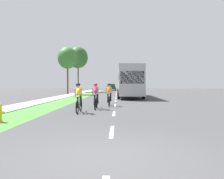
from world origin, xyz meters
name	(u,v)px	position (x,y,z in m)	size (l,w,h in m)	color
ground_plane	(116,98)	(0.00, 20.00, 0.00)	(120.00, 120.00, 0.00)	#424244
grass_verge	(75,98)	(-4.55, 20.00, 0.00)	(2.20, 70.00, 0.01)	#478438
sidewalk_concrete	(58,98)	(-6.57, 20.00, 0.00)	(1.83, 70.00, 0.10)	#B2ADA3
lane_markings_center	(116,96)	(0.00, 24.00, 0.00)	(0.12, 53.49, 0.01)	white
cyclist_lead	(79,97)	(-1.87, 7.09, 0.81)	(0.42, 1.72, 1.58)	black
cyclist_trailing	(96,96)	(-1.15, 8.89, 0.81)	(0.42, 1.72, 1.58)	black
cyclist_distant	(109,94)	(-0.40, 10.89, 0.81)	(0.42, 1.72, 1.58)	black
bus_silver	(129,81)	(1.55, 21.68, 1.98)	(2.78, 11.60, 3.48)	#A5A8AD
sedan_blue	(126,88)	(1.80, 39.49, 0.77)	(1.98, 4.30, 1.52)	#23389E
pickup_dark_green	(111,87)	(-1.35, 49.49, 0.83)	(2.22, 5.10, 1.64)	#194C2D
suv_maroon	(123,86)	(1.79, 61.38, 0.95)	(2.15, 4.70, 1.79)	maroon
street_tree_near	(68,58)	(-7.34, 28.41, 5.49)	(2.98, 2.98, 7.16)	brown
street_tree_far	(78,58)	(-7.55, 38.34, 6.78)	(3.80, 3.80, 8.89)	brown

